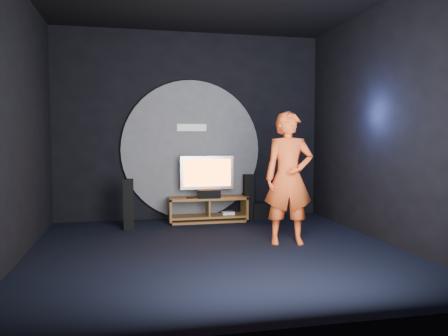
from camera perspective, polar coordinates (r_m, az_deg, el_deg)
The scene contains 14 objects.
floor at distance 6.03m, azimuth -1.01°, elevation -10.73°, with size 5.00×5.00×0.00m, color black.
back_wall at distance 8.31m, azimuth -4.36°, elevation 5.47°, with size 5.00×0.04×3.50m, color black.
front_wall at distance 3.42m, azimuth 7.10°, elevation 7.58°, with size 5.00×0.04×3.50m, color black.
left_wall at distance 5.90m, azimuth -25.76°, elevation 5.70°, with size 0.04×5.00×3.50m, color black.
right_wall at distance 6.78m, azimuth 20.29°, elevation 5.57°, with size 0.04×5.00×3.50m, color black.
wall_disc_panel at distance 8.25m, azimuth -4.29°, elevation 2.37°, with size 2.60×0.11×2.60m.
media_console at distance 8.01m, azimuth -2.09°, elevation -5.63°, with size 1.43×0.45×0.45m.
tv at distance 7.99m, azimuth -2.23°, elevation -0.86°, with size 0.98×0.22×0.75m.
center_speaker at distance 7.82m, azimuth -1.96°, elevation -3.42°, with size 0.40×0.15×0.15m, color black.
remote at distance 7.80m, azimuth -4.24°, elevation -3.92°, with size 0.18×0.05×0.02m, color black.
tower_speaker_left at distance 7.46m, azimuth -12.36°, elevation -4.66°, with size 0.17×0.19×0.85m, color black.
tower_speaker_right at distance 8.18m, azimuth 3.20°, elevation -3.81°, with size 0.17×0.19×0.85m, color black.
subwoofer at distance 8.29m, azimuth 4.63°, elevation -5.60°, with size 0.28×0.28×0.31m, color black.
player at distance 6.34m, azimuth 8.45°, elevation -1.29°, with size 0.70×0.46×1.91m, color #EC5420.
Camera 1 is at (-1.12, -5.73, 1.53)m, focal length 35.00 mm.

